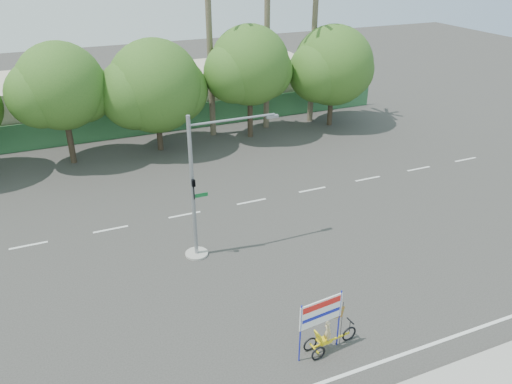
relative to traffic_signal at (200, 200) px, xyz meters
name	(u,v)px	position (x,y,z in m)	size (l,w,h in m)	color
ground	(279,290)	(2.20, -3.98, -2.92)	(120.00, 120.00, 0.00)	#33302D
fence	(162,120)	(2.20, 17.52, -1.92)	(38.00, 0.08, 2.00)	#336B3D
building_left	(21,107)	(-7.80, 22.02, -0.92)	(12.00, 8.00, 4.00)	beige
building_right	(237,86)	(10.20, 22.02, -1.12)	(14.00, 8.00, 3.60)	beige
tree_left	(60,89)	(-4.85, 14.02, 2.14)	(6.66, 5.60, 8.07)	#473828
tree_center	(155,89)	(1.14, 14.02, 1.55)	(7.62, 6.40, 7.85)	#473828
tree_right	(249,68)	(8.15, 14.02, 2.32)	(6.90, 5.80, 8.36)	#473828
tree_far_right	(332,68)	(15.15, 14.02, 1.73)	(7.38, 6.20, 7.94)	#473828
palm_mid	(316,2)	(14.20, 15.52, 6.48)	(3.73, 3.79, 15.45)	#70604C
palm_short	(208,15)	(5.70, 15.52, 5.94)	(3.73, 3.79, 14.45)	#70604C
traffic_signal	(200,200)	(0.00, 0.00, 0.00)	(4.72, 1.10, 7.00)	gray
trike_billboard	(325,329)	(2.22, -7.85, -1.89)	(2.60, 0.69, 2.56)	black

